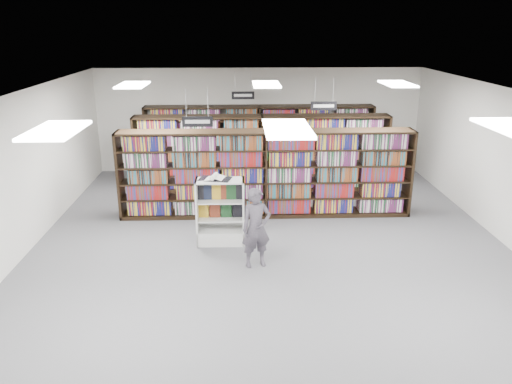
{
  "coord_description": "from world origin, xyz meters",
  "views": [
    {
      "loc": [
        -0.64,
        -9.44,
        4.47
      ],
      "look_at": [
        -0.29,
        0.5,
        1.1
      ],
      "focal_mm": 35.0,
      "sensor_mm": 36.0,
      "label": 1
    }
  ],
  "objects_px": {
    "open_book": "(215,178)",
    "endcap_display": "(221,221)",
    "bookshelf_row_near": "(266,174)",
    "shopper": "(256,228)"
  },
  "relations": [
    {
      "from": "open_book",
      "to": "endcap_display",
      "type": "bearing_deg",
      "value": 10.25
    },
    {
      "from": "endcap_display",
      "to": "open_book",
      "type": "distance_m",
      "value": 0.97
    },
    {
      "from": "open_book",
      "to": "shopper",
      "type": "xyz_separation_m",
      "value": [
        0.82,
        -1.13,
        -0.66
      ]
    },
    {
      "from": "endcap_display",
      "to": "shopper",
      "type": "relative_size",
      "value": 0.9
    },
    {
      "from": "bookshelf_row_near",
      "to": "shopper",
      "type": "bearing_deg",
      "value": -96.84
    },
    {
      "from": "bookshelf_row_near",
      "to": "shopper",
      "type": "height_order",
      "value": "bookshelf_row_near"
    },
    {
      "from": "bookshelf_row_near",
      "to": "shopper",
      "type": "xyz_separation_m",
      "value": [
        -0.32,
        -2.7,
        -0.27
      ]
    },
    {
      "from": "endcap_display",
      "to": "shopper",
      "type": "height_order",
      "value": "shopper"
    },
    {
      "from": "shopper",
      "to": "open_book",
      "type": "bearing_deg",
      "value": 110.81
    },
    {
      "from": "endcap_display",
      "to": "bookshelf_row_near",
      "type": "bearing_deg",
      "value": 57.1
    }
  ]
}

